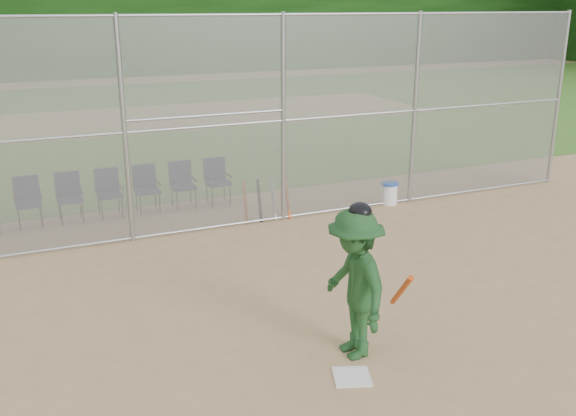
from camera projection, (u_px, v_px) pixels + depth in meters
name	position (u px, v px, depth m)	size (l,w,h in m)	color
ground	(367.00, 345.00, 8.14)	(100.00, 100.00, 0.00)	tan
grass_strip	(120.00, 120.00, 23.83)	(100.00, 100.00, 0.00)	#396E21
dirt_patch_far	(120.00, 120.00, 23.83)	(24.00, 24.00, 0.00)	tan
backstop_fence	(234.00, 121.00, 11.87)	(16.09, 0.09, 4.00)	gray
home_plate	(352.00, 377.00, 7.44)	(0.42, 0.42, 0.02)	white
batter_at_plate	(355.00, 283.00, 7.66)	(0.89, 1.34, 1.96)	#1D4A21
water_cooler	(389.00, 193.00, 13.82)	(0.38, 0.38, 0.48)	white
spare_bats	(266.00, 200.00, 12.72)	(0.96, 0.30, 0.85)	#D84C14
chair_1	(28.00, 203.00, 12.33)	(0.54, 0.52, 0.96)	#101A3D
chair_2	(70.00, 198.00, 12.63)	(0.54, 0.52, 0.96)	#101A3D
chair_3	(109.00, 194.00, 12.92)	(0.54, 0.52, 0.96)	#101A3D
chair_4	(147.00, 189.00, 13.21)	(0.54, 0.52, 0.96)	#101A3D
chair_5	(183.00, 185.00, 13.51)	(0.54, 0.52, 0.96)	#101A3D
chair_6	(218.00, 182.00, 13.80)	(0.54, 0.52, 0.96)	#101A3D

